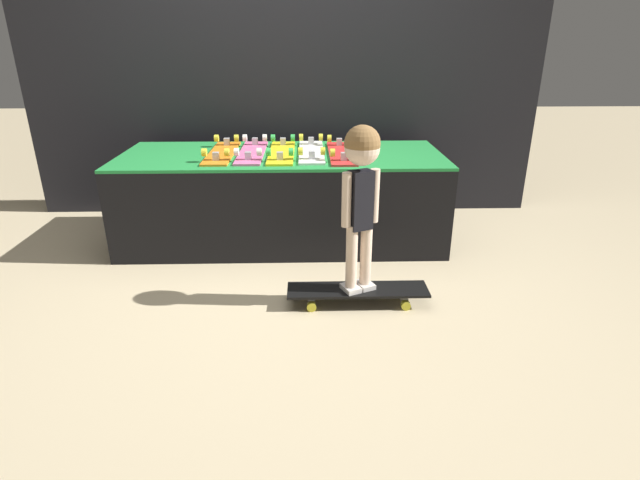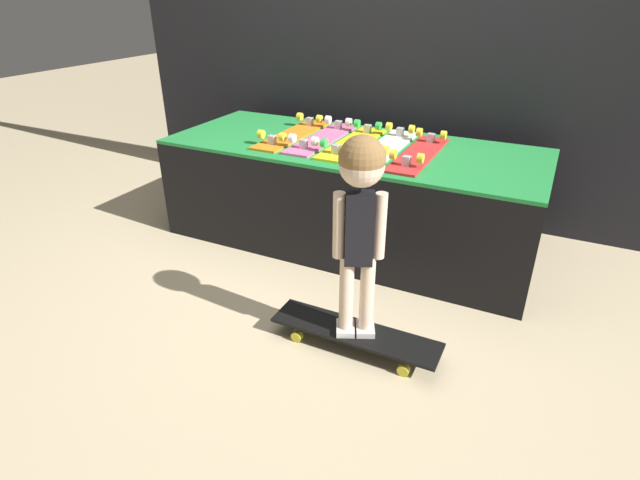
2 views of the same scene
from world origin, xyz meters
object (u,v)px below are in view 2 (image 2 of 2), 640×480
object	(u,v)px
child	(360,202)
skateboard_red_on_rack	(419,152)
skateboard_orange_on_rack	(292,133)
skateboard_pink_on_rack	(322,137)
skateboard_on_floor	(355,334)
skateboard_yellow_on_rack	(353,142)
skateboard_white_on_rack	(387,145)

from	to	relation	value
child	skateboard_red_on_rack	bearing A→B (deg)	67.60
skateboard_orange_on_rack	skateboard_pink_on_rack	world-z (taller)	same
skateboard_on_floor	child	bearing A→B (deg)	146.31
skateboard_yellow_on_rack	skateboard_red_on_rack	xyz separation A→B (m)	(0.42, -0.03, 0.00)
skateboard_pink_on_rack	skateboard_yellow_on_rack	distance (m)	0.21
skateboard_pink_on_rack	skateboard_on_floor	bearing A→B (deg)	-56.76
skateboard_yellow_on_rack	skateboard_on_floor	distance (m)	1.24
skateboard_orange_on_rack	skateboard_yellow_on_rack	size ratio (longest dim) A/B	1.00
skateboard_red_on_rack	child	bearing A→B (deg)	-87.89
skateboard_white_on_rack	child	distance (m)	1.05
skateboard_yellow_on_rack	skateboard_red_on_rack	distance (m)	0.42
skateboard_white_on_rack	skateboard_red_on_rack	distance (m)	0.21
skateboard_orange_on_rack	skateboard_on_floor	bearing A→B (deg)	-49.07
skateboard_orange_on_rack	child	bearing A→B (deg)	-49.07
skateboard_red_on_rack	child	distance (m)	0.98
skateboard_yellow_on_rack	skateboard_on_floor	xyz separation A→B (m)	(0.45, -1.00, -0.58)
skateboard_on_floor	child	world-z (taller)	child
skateboard_red_on_rack	skateboard_on_floor	xyz separation A→B (m)	(0.04, -0.97, -0.58)
skateboard_orange_on_rack	skateboard_white_on_rack	size ratio (longest dim) A/B	1.00
skateboard_red_on_rack	child	xyz separation A→B (m)	(0.04, -0.97, 0.07)
skateboard_on_floor	skateboard_pink_on_rack	bearing A→B (deg)	123.24
skateboard_orange_on_rack	child	distance (m)	1.33
skateboard_pink_on_rack	skateboard_red_on_rack	distance (m)	0.63
skateboard_pink_on_rack	skateboard_yellow_on_rack	size ratio (longest dim) A/B	1.00
skateboard_pink_on_rack	skateboard_yellow_on_rack	xyz separation A→B (m)	(0.21, -0.01, 0.00)
skateboard_pink_on_rack	skateboard_white_on_rack	size ratio (longest dim) A/B	1.00
skateboard_red_on_rack	skateboard_on_floor	distance (m)	1.13
skateboard_orange_on_rack	skateboard_white_on_rack	bearing A→B (deg)	1.57
skateboard_red_on_rack	skateboard_orange_on_rack	bearing A→B (deg)	177.92
skateboard_red_on_rack	skateboard_on_floor	world-z (taller)	skateboard_red_on_rack
skateboard_on_floor	child	size ratio (longest dim) A/B	0.87
skateboard_red_on_rack	skateboard_white_on_rack	bearing A→B (deg)	167.20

